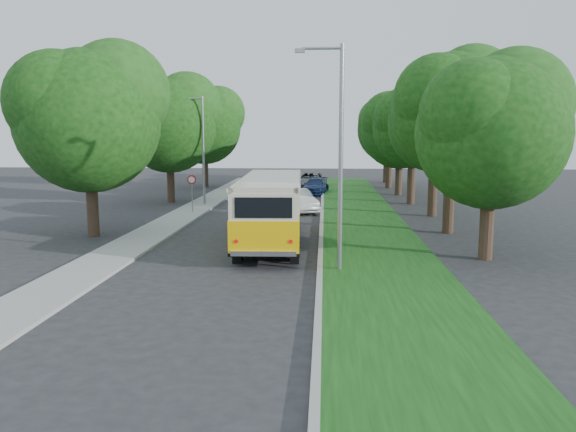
# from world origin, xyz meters

# --- Properties ---
(ground) EXTENTS (120.00, 120.00, 0.00)m
(ground) POSITION_xyz_m (0.00, 0.00, 0.00)
(ground) COLOR #262628
(ground) RESTS_ON ground
(curb) EXTENTS (0.20, 70.00, 0.15)m
(curb) POSITION_xyz_m (3.60, 5.00, 0.07)
(curb) COLOR gray
(curb) RESTS_ON ground
(grass_verge) EXTENTS (4.50, 70.00, 0.13)m
(grass_verge) POSITION_xyz_m (5.95, 5.00, 0.07)
(grass_verge) COLOR #144311
(grass_verge) RESTS_ON ground
(sidewalk) EXTENTS (2.20, 70.00, 0.12)m
(sidewalk) POSITION_xyz_m (-4.80, 5.00, 0.06)
(sidewalk) COLOR gray
(sidewalk) RESTS_ON ground
(treeline) EXTENTS (24.27, 41.91, 9.46)m
(treeline) POSITION_xyz_m (3.15, 17.99, 5.93)
(treeline) COLOR #332319
(treeline) RESTS_ON ground
(lamppost_near) EXTENTS (1.71, 0.16, 8.00)m
(lamppost_near) POSITION_xyz_m (4.21, -2.50, 4.37)
(lamppost_near) COLOR gray
(lamppost_near) RESTS_ON ground
(lamppost_far) EXTENTS (1.71, 0.16, 7.50)m
(lamppost_far) POSITION_xyz_m (-4.70, 16.00, 4.12)
(lamppost_far) COLOR gray
(lamppost_far) RESTS_ON ground
(warning_sign) EXTENTS (0.56, 0.10, 2.50)m
(warning_sign) POSITION_xyz_m (-4.50, 11.98, 1.71)
(warning_sign) COLOR gray
(warning_sign) RESTS_ON ground
(vintage_bus) EXTENTS (3.13, 10.58, 3.11)m
(vintage_bus) POSITION_xyz_m (1.34, 2.65, 1.56)
(vintage_bus) COLOR yellow
(vintage_bus) RESTS_ON ground
(car_silver) EXTENTS (2.33, 3.99, 1.28)m
(car_silver) POSITION_xyz_m (2.09, 13.22, 0.64)
(car_silver) COLOR silver
(car_silver) RESTS_ON ground
(car_white) EXTENTS (3.05, 4.66, 1.45)m
(car_white) POSITION_xyz_m (2.01, 13.33, 0.72)
(car_white) COLOR white
(car_white) RESTS_ON ground
(car_blue) EXTENTS (2.40, 4.67, 1.30)m
(car_blue) POSITION_xyz_m (3.00, 24.39, 0.65)
(car_blue) COLOR #12244E
(car_blue) RESTS_ON ground
(car_grey) EXTENTS (3.11, 5.69, 1.51)m
(car_grey) POSITION_xyz_m (2.47, 28.81, 0.76)
(car_grey) COLOR slate
(car_grey) RESTS_ON ground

